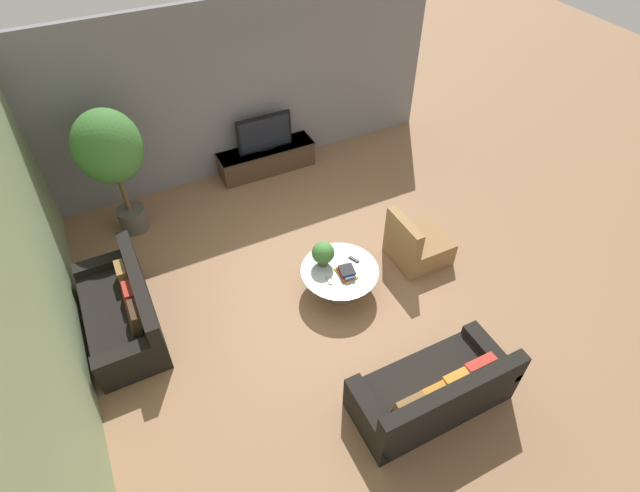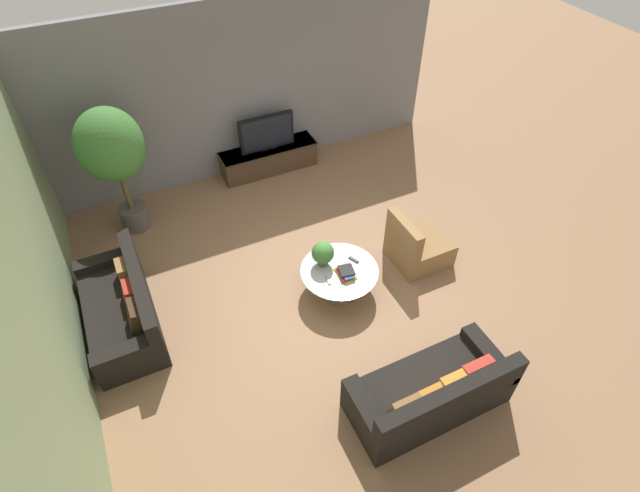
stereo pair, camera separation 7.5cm
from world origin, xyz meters
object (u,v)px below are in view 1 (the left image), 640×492
Objects in this scene: coffee_table at (339,276)px; potted_plant_tabletop at (323,253)px; couch_near_entry at (434,392)px; armchair_wicker at (417,246)px; couch_by_wall at (124,312)px; potted_palm_tall at (110,152)px; media_console at (267,159)px; television at (264,133)px.

coffee_table is 2.91× the size of potted_plant_tabletop.
coffee_table is at bearing -53.35° from potted_plant_tabletop.
armchair_wicker reaches higher than couch_near_entry.
potted_plant_tabletop is (2.69, -0.49, 0.33)m from couch_by_wall.
couch_near_entry is 2.32m from potted_plant_tabletop.
armchair_wicker is 0.41× the size of potted_palm_tall.
media_console is 2.06× the size of armchair_wicker.
potted_plant_tabletop is at bearing 79.67° from couch_by_wall.
couch_near_entry is at bearing 150.22° from armchair_wicker.
potted_palm_tall is at bearing 132.00° from potted_plant_tabletop.
television is 0.91× the size of coffee_table.
television is 2.98m from potted_plant_tabletop.
couch_by_wall is 1.00× the size of couch_near_entry.
coffee_table is (-0.18, -3.17, 0.04)m from media_console.
potted_palm_tall reaches higher than coffee_table.
armchair_wicker is at bearing 80.94° from couch_by_wall.
television is 0.47× the size of potted_palm_tall.
potted_plant_tabletop reaches higher than media_console.
couch_by_wall is 2.33m from potted_palm_tall.
couch_by_wall is 2.75m from potted_plant_tabletop.
potted_palm_tall is (-3.67, 2.61, 1.19)m from armchair_wicker.
armchair_wicker is (1.15, -3.13, -0.51)m from television.
couch_near_entry is at bearing -83.06° from potted_plant_tabletop.
potted_plant_tabletop is (-1.48, 0.17, 0.34)m from armchair_wicker.
television is 2.67m from potted_palm_tall.
coffee_table is 0.52× the size of potted_palm_tall.
couch_by_wall is at bearing 169.67° from potted_plant_tabletop.
armchair_wicker is (1.32, 0.03, -0.02)m from coffee_table.
television reaches higher than coffee_table.
potted_plant_tabletop is at bearing -83.06° from couch_near_entry.
armchair_wicker reaches higher than potted_plant_tabletop.
television is at bearing 86.76° from coffee_table.
media_console is at bearing 129.29° from couch_by_wall.
media_console is 0.96× the size of couch_near_entry.
coffee_table is at bearing -86.62° from couch_near_entry.
coffee_table is 0.59× the size of couch_by_wall.
media_console is 2.85m from potted_palm_tall.
couch_by_wall is 4.05m from couch_near_entry.
couch_near_entry is (0.12, -2.07, 0.00)m from coffee_table.
potted_palm_tall is at bearing -168.32° from television.
coffee_table is at bearing 76.20° from couch_by_wall.
couch_near_entry is 2.15× the size of armchair_wicker.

